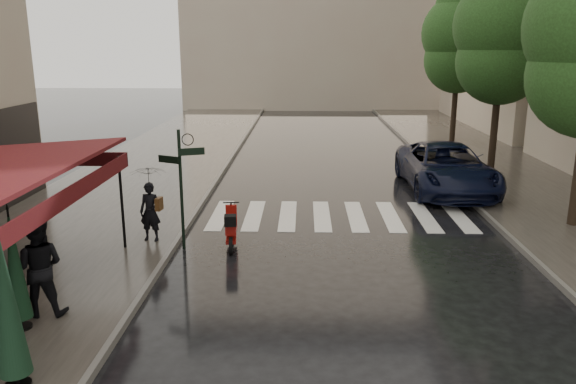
{
  "coord_description": "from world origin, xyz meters",
  "views": [
    {
      "loc": [
        1.87,
        -10.58,
        5.07
      ],
      "look_at": [
        1.47,
        3.52,
        1.4
      ],
      "focal_mm": 35.0,
      "sensor_mm": 36.0,
      "label": 1
    }
  ],
  "objects_px": {
    "pedestrian_terrace": "(39,267)",
    "parked_car": "(446,168)",
    "parasol_back": "(7,304)",
    "scooter": "(231,229)",
    "pedestrian_with_umbrella": "(149,181)",
    "parasol_front": "(15,264)"
  },
  "relations": [
    {
      "from": "parked_car",
      "to": "parasol_front",
      "type": "bearing_deg",
      "value": -134.06
    },
    {
      "from": "pedestrian_terrace",
      "to": "parasol_front",
      "type": "distance_m",
      "value": 0.65
    },
    {
      "from": "parasol_front",
      "to": "parasol_back",
      "type": "distance_m",
      "value": 1.96
    },
    {
      "from": "parked_car",
      "to": "parasol_back",
      "type": "xyz_separation_m",
      "value": [
        -9.39,
        -12.59,
        0.63
      ]
    },
    {
      "from": "parked_car",
      "to": "pedestrian_with_umbrella",
      "type": "bearing_deg",
      "value": -147.31
    },
    {
      "from": "pedestrian_with_umbrella",
      "to": "pedestrian_terrace",
      "type": "relative_size",
      "value": 1.25
    },
    {
      "from": "scooter",
      "to": "parasol_front",
      "type": "distance_m",
      "value": 5.73
    },
    {
      "from": "pedestrian_with_umbrella",
      "to": "pedestrian_terrace",
      "type": "distance_m",
      "value": 4.39
    },
    {
      "from": "pedestrian_terrace",
      "to": "scooter",
      "type": "distance_m",
      "value": 5.15
    },
    {
      "from": "pedestrian_with_umbrella",
      "to": "pedestrian_terrace",
      "type": "bearing_deg",
      "value": -95.17
    },
    {
      "from": "parasol_front",
      "to": "pedestrian_terrace",
      "type": "bearing_deg",
      "value": 76.88
    },
    {
      "from": "pedestrian_terrace",
      "to": "scooter",
      "type": "bearing_deg",
      "value": -133.23
    },
    {
      "from": "pedestrian_with_umbrella",
      "to": "scooter",
      "type": "relative_size",
      "value": 1.49
    },
    {
      "from": "parasol_back",
      "to": "parked_car",
      "type": "bearing_deg",
      "value": 53.28
    },
    {
      "from": "scooter",
      "to": "parasol_back",
      "type": "distance_m",
      "value": 6.94
    },
    {
      "from": "parasol_back",
      "to": "parasol_front",
      "type": "bearing_deg",
      "value": 114.47
    },
    {
      "from": "scooter",
      "to": "pedestrian_terrace",
      "type": "bearing_deg",
      "value": -132.97
    },
    {
      "from": "pedestrian_terrace",
      "to": "parked_car",
      "type": "bearing_deg",
      "value": -140.78
    },
    {
      "from": "pedestrian_terrace",
      "to": "parasol_back",
      "type": "distance_m",
      "value": 2.48
    },
    {
      "from": "scooter",
      "to": "parked_car",
      "type": "height_order",
      "value": "parked_car"
    },
    {
      "from": "parked_car",
      "to": "parasol_back",
      "type": "height_order",
      "value": "parasol_back"
    },
    {
      "from": "pedestrian_terrace",
      "to": "parasol_back",
      "type": "height_order",
      "value": "parasol_back"
    }
  ]
}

